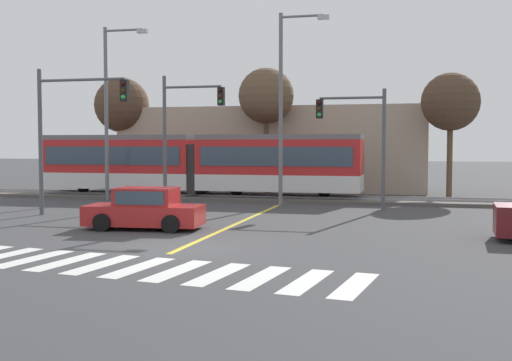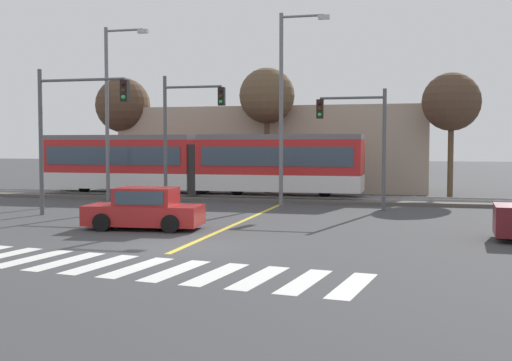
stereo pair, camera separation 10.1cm
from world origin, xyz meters
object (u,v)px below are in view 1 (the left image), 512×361
traffic_light_mid_left (69,119)px  bare_tree_far_west (122,106)px  light_rail_tram (198,162)px  traffic_light_far_right (360,130)px  street_lamp_centre (285,97)px  bare_tree_west (266,96)px  traffic_light_far_left (183,122)px  bare_tree_east (451,102)px  street_lamp_west (110,103)px  sedan_crossing (145,210)px

traffic_light_mid_left → bare_tree_far_west: bare_tree_far_west is taller
traffic_light_mid_left → light_rail_tram: bearing=76.2°
traffic_light_far_right → street_lamp_centre: 4.29m
bare_tree_far_west → bare_tree_west: bearing=-7.2°
traffic_light_far_left → traffic_light_far_right: size_ratio=1.16×
traffic_light_far_right → bare_tree_east: size_ratio=0.79×
traffic_light_far_left → bare_tree_far_west: bare_tree_far_west is taller
bare_tree_east → light_rail_tram: bearing=-165.2°
traffic_light_mid_left → street_lamp_west: street_lamp_west is taller
traffic_light_mid_left → street_lamp_centre: size_ratio=0.66×
traffic_light_far_right → bare_tree_east: bearing=60.8°
bare_tree_far_west → bare_tree_east: bare_tree_far_west is taller
traffic_light_far_left → traffic_light_far_right: (8.80, -0.20, -0.47)m
bare_tree_far_west → bare_tree_west: 10.46m
traffic_light_far_left → street_lamp_centre: (5.02, 0.93, 1.21)m
sedan_crossing → bare_tree_far_west: size_ratio=0.57×
traffic_light_mid_left → street_lamp_centre: bearing=39.4°
street_lamp_west → bare_tree_far_west: 8.98m
traffic_light_far_left → bare_tree_west: bare_tree_west is taller
bare_tree_far_west → traffic_light_far_right: bearing=-30.5°
light_rail_tram → traffic_light_far_right: traffic_light_far_right is taller
light_rail_tram → traffic_light_far_right: size_ratio=3.28×
traffic_light_far_left → bare_tree_west: (2.31, 8.43, 1.84)m
light_rail_tram → street_lamp_centre: (5.68, -3.14, 3.35)m
light_rail_tram → bare_tree_far_west: bearing=142.5°
street_lamp_west → street_lamp_centre: 9.76m
bare_tree_east → traffic_light_far_left: bearing=-149.7°
light_rail_tram → traffic_light_mid_left: bearing=-103.8°
bare_tree_far_west → bare_tree_west: size_ratio=0.97×
bare_tree_east → street_lamp_centre: bearing=-140.4°
sedan_crossing → traffic_light_far_left: bearing=101.5°
traffic_light_far_right → street_lamp_west: bearing=173.2°
light_rail_tram → bare_tree_east: bare_tree_east is taller
traffic_light_far_right → bare_tree_far_west: 19.68m
traffic_light_mid_left → traffic_light_far_left: bearing=61.7°
traffic_light_mid_left → bare_tree_east: (16.30, 13.43, 1.28)m
street_lamp_centre → traffic_light_far_right: bearing=-16.7°
traffic_light_mid_left → bare_tree_west: (5.37, 14.13, 1.87)m
traffic_light_far_right → bare_tree_far_west: bare_tree_far_west is taller
light_rail_tram → bare_tree_west: (2.97, 4.36, 3.99)m
street_lamp_west → bare_tree_west: street_lamp_west is taller
light_rail_tram → street_lamp_west: (-4.07, -2.65, 3.27)m
light_rail_tram → street_lamp_centre: bearing=-29.0°
traffic_light_mid_left → bare_tree_far_west: bearing=107.9°
street_lamp_centre → bare_tree_east: street_lamp_centre is taller
light_rail_tram → sedan_crossing: size_ratio=4.28×
sedan_crossing → street_lamp_west: bearing=122.3°
street_lamp_west → bare_tree_west: bearing=44.9°
traffic_light_mid_left → bare_tree_west: size_ratio=0.81×
traffic_light_far_left → bare_tree_far_west: bearing=129.6°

